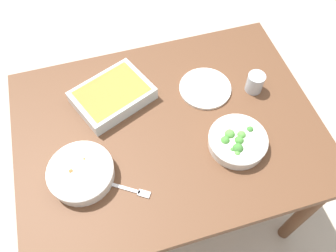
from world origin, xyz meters
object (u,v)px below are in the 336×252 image
object	(u,v)px
stew_bowl	(81,173)
broccoli_bowl	(237,141)
fork_on_table	(130,190)
side_plate	(205,88)
baking_dish	(112,95)
drink_cup	(255,83)
spoon_by_stew	(94,171)

from	to	relation	value
stew_bowl	broccoli_bowl	xyz separation A→B (m)	(0.58, -0.04, -0.00)
fork_on_table	broccoli_bowl	bearing A→B (deg)	8.45
stew_bowl	side_plate	size ratio (longest dim) A/B	1.09
baking_dish	drink_cup	bearing A→B (deg)	-10.81
stew_bowl	drink_cup	bearing A→B (deg)	14.58
drink_cup	fork_on_table	size ratio (longest dim) A/B	0.54
baking_dish	broccoli_bowl	bearing A→B (deg)	-40.17
broccoli_bowl	drink_cup	xyz separation A→B (m)	(0.17, 0.23, 0.01)
broccoli_bowl	fork_on_table	xyz separation A→B (m)	(-0.43, -0.06, -0.03)
broccoli_bowl	spoon_by_stew	world-z (taller)	broccoli_bowl
fork_on_table	side_plate	bearing A→B (deg)	40.88
stew_bowl	spoon_by_stew	size ratio (longest dim) A/B	1.36
broccoli_bowl	spoon_by_stew	bearing A→B (deg)	175.56
drink_cup	spoon_by_stew	size ratio (longest dim) A/B	0.48
broccoli_bowl	fork_on_table	world-z (taller)	broccoli_bowl
baking_dish	spoon_by_stew	size ratio (longest dim) A/B	2.06
baking_dish	side_plate	xyz separation A→B (m)	(0.39, -0.05, -0.03)
side_plate	drink_cup	bearing A→B (deg)	-16.12
broccoli_bowl	fork_on_table	size ratio (longest dim) A/B	1.42
side_plate	fork_on_table	xyz separation A→B (m)	(-0.41, -0.35, -0.00)
side_plate	fork_on_table	distance (m)	0.54
broccoli_bowl	baking_dish	xyz separation A→B (m)	(-0.41, 0.34, 0.00)
broccoli_bowl	stew_bowl	bearing A→B (deg)	176.47
drink_cup	fork_on_table	bearing A→B (deg)	-153.83
side_plate	fork_on_table	bearing A→B (deg)	-139.12
stew_bowl	fork_on_table	size ratio (longest dim) A/B	1.51
side_plate	spoon_by_stew	world-z (taller)	side_plate
side_plate	stew_bowl	bearing A→B (deg)	-155.68
drink_cup	broccoli_bowl	bearing A→B (deg)	-126.64
spoon_by_stew	fork_on_table	xyz separation A→B (m)	(0.11, -0.11, -0.00)
spoon_by_stew	side_plate	bearing A→B (deg)	25.52
baking_dish	spoon_by_stew	world-z (taller)	baking_dish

